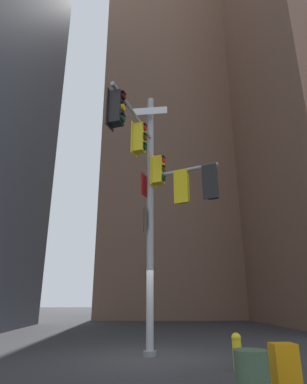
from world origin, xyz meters
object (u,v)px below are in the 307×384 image
Objects in this scene: signal_pole_assembly at (157,181)px; newspaper_box at (285,369)px; fire_hydrant at (237,351)px; trash_bin at (253,379)px.

signal_pole_assembly reaches higher than newspaper_box.
signal_pole_assembly is 5.42m from fire_hydrant.
trash_bin is at bearing -101.75° from fire_hydrant.
newspaper_box reaches higher than trash_bin.
fire_hydrant is 2.79m from trash_bin.
fire_hydrant reaches higher than trash_bin.
newspaper_box is at bearing 38.11° from trash_bin.
signal_pole_assembly reaches higher than fire_hydrant.
newspaper_box is at bearing -83.08° from fire_hydrant.
signal_pole_assembly is 10.37× the size of newspaper_box.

